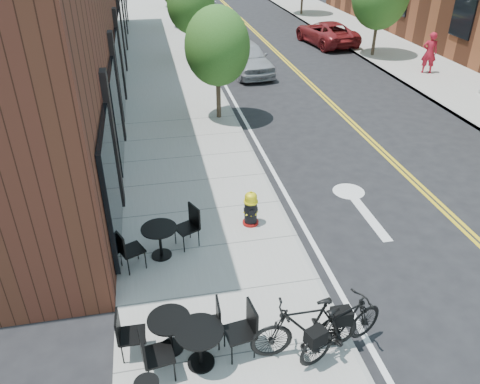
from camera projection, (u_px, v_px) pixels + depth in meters
ground at (320, 283)px, 9.41m from camera, size 120.00×120.00×0.00m
sidewalk_near at (178, 111)px, 17.47m from camera, size 4.00×70.00×0.12m
sidewalk_far at (466, 91)px, 19.51m from camera, size 4.00×70.00×0.12m
building_near at (48, 0)px, 18.32m from camera, size 5.00×28.00×7.00m
tree_near_a at (217, 47)px, 15.57m from camera, size 2.20×2.20×3.81m
tree_near_b at (191, 4)px, 22.26m from camera, size 2.30×2.30×3.98m
fire_hydrant at (251, 209)px, 10.81m from camera, size 0.42×0.42×0.87m
bicycle_left at (305, 327)px, 7.52m from camera, size 1.82×0.52×1.09m
bicycle_right at (342, 327)px, 7.56m from camera, size 1.80×1.09×1.05m
bistro_set_a at (170, 329)px, 7.62m from camera, size 1.63×0.72×0.88m
bistro_set_b at (200, 342)px, 7.34m from camera, size 1.82×0.87×0.96m
bistro_set_c at (160, 238)px, 9.74m from camera, size 1.74×1.12×0.93m
parked_car_a at (246, 57)px, 21.60m from camera, size 2.11×4.34×1.43m
parked_car_b at (230, 39)px, 25.10m from camera, size 1.83×4.05×1.29m
parked_car_c at (200, 6)px, 33.52m from camera, size 2.53×5.43×1.53m
parked_car_far at (326, 33)px, 26.44m from camera, size 2.73×4.86×1.28m
pedestrian at (429, 53)px, 21.08m from camera, size 0.77×0.64×1.82m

